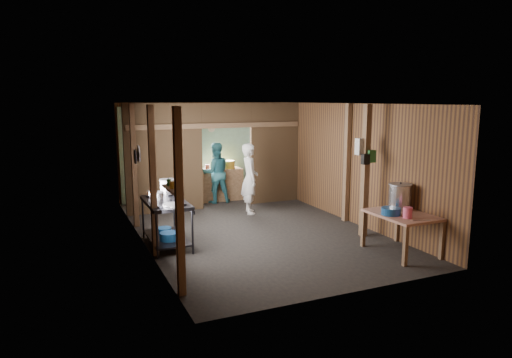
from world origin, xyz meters
name	(u,v)px	position (x,y,z in m)	size (l,w,h in m)	color
floor	(252,229)	(0.00, 0.00, 0.00)	(4.50, 7.00, 0.00)	black
ceiling	(252,104)	(0.00, 0.00, 2.60)	(4.50, 7.00, 0.00)	#423D39
wall_back	(202,151)	(0.00, 3.50, 1.30)	(4.50, 0.00, 2.60)	brown
wall_front	(353,203)	(0.00, -3.50, 1.30)	(4.50, 0.00, 2.60)	brown
wall_left	(141,175)	(-2.25, 0.00, 1.30)	(0.00, 7.00, 2.60)	brown
wall_right	(344,162)	(2.25, 0.00, 1.30)	(0.00, 7.00, 2.60)	brown
partition_left	(164,159)	(-1.32, 2.20, 1.30)	(1.85, 0.10, 2.60)	brown
partition_right	(274,153)	(1.57, 2.20, 1.30)	(1.35, 0.10, 2.60)	brown
partition_header	(226,115)	(0.25, 2.20, 2.30)	(1.30, 0.10, 0.60)	brown
turquoise_panel	(203,153)	(0.00, 3.44, 1.25)	(4.40, 0.06, 2.50)	#8CC4BA
back_counter	(219,184)	(0.30, 2.95, 0.42)	(1.20, 0.50, 0.85)	#967050
wall_clock	(211,129)	(0.25, 3.40, 1.90)	(0.20, 0.20, 0.03)	silver
post_left_a	(179,204)	(-2.18, -2.60, 1.30)	(0.10, 0.12, 2.60)	#967050
post_left_b	(153,182)	(-2.18, -0.80, 1.30)	(0.10, 0.12, 2.60)	#967050
post_left_c	(134,166)	(-2.18, 1.20, 1.30)	(0.10, 0.12, 2.60)	#967050
post_right	(347,163)	(2.18, -0.20, 1.30)	(0.10, 0.12, 2.60)	#967050
post_free	(365,171)	(1.85, -1.30, 1.30)	(0.12, 0.12, 2.60)	#967050
cross_beam	(218,126)	(0.00, 2.15, 2.05)	(4.40, 0.12, 0.12)	#967050
pan_lid_big	(138,154)	(-2.21, 0.40, 1.65)	(0.34, 0.34, 0.03)	gray
pan_lid_small	(135,157)	(-2.21, 0.80, 1.55)	(0.30, 0.30, 0.03)	black
wall_shelf	(172,190)	(-2.15, -2.10, 1.40)	(0.14, 0.80, 0.03)	#967050
jar_white	(177,188)	(-2.15, -2.35, 1.47)	(0.07, 0.07, 0.10)	silver
jar_yellow	(172,185)	(-2.15, -2.10, 1.47)	(0.08, 0.08, 0.10)	#B58724
jar_green	(169,183)	(-2.15, -1.88, 1.47)	(0.06, 0.06, 0.10)	#21622B
bag_white	(362,146)	(1.80, -1.22, 1.78)	(0.22, 0.15, 0.32)	silver
bag_green	(371,156)	(1.92, -1.36, 1.60)	(0.16, 0.12, 0.24)	#21622B
bag_black	(365,159)	(1.78, -1.38, 1.55)	(0.14, 0.10, 0.20)	black
gas_range	(166,223)	(-1.88, -0.36, 0.43)	(0.74, 1.44, 0.85)	black
prep_table	(401,233)	(1.83, -2.42, 0.36)	(0.87, 1.20, 0.71)	tan
stove_pot_large	(168,188)	(-1.71, 0.15, 1.00)	(0.32, 0.32, 0.33)	silver
stove_pot_med	(157,198)	(-2.05, -0.42, 0.94)	(0.24, 0.24, 0.21)	silver
stove_saucepan	(151,194)	(-2.05, 0.14, 0.90)	(0.16, 0.16, 0.10)	silver
frying_pan	(172,205)	(-1.88, -0.89, 0.88)	(0.33, 0.55, 0.08)	gray
blue_tub_front	(169,236)	(-1.88, -0.57, 0.24)	(0.35, 0.35, 0.14)	navy
blue_tub_back	(164,231)	(-1.88, -0.13, 0.22)	(0.28, 0.28, 0.11)	navy
stock_pot	(400,197)	(2.02, -2.12, 0.93)	(0.42, 0.42, 0.49)	silver
wash_basin	(391,211)	(1.59, -2.40, 0.77)	(0.33, 0.33, 0.12)	navy
pink_bucket	(408,213)	(1.70, -2.69, 0.80)	(0.15, 0.15, 0.19)	#F45A82
knife	(422,220)	(1.80, -2.92, 0.72)	(0.30, 0.04, 0.01)	silver
yellow_tub	(228,164)	(0.55, 2.95, 0.96)	(0.38, 0.38, 0.21)	#B58724
red_cup	(207,167)	(-0.03, 2.95, 0.92)	(0.12, 0.12, 0.14)	maroon
cook	(250,179)	(0.50, 1.31, 0.83)	(0.61, 0.40, 1.67)	white
worker_back	(216,173)	(0.11, 2.70, 0.79)	(0.77, 0.60, 1.58)	teal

